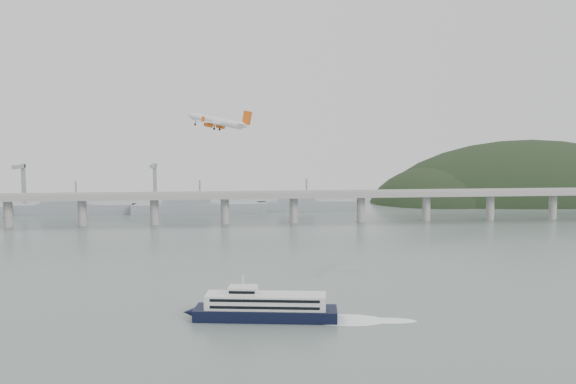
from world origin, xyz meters
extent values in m
plane|color=slate|center=(0.00, 0.00, 0.00)|extent=(900.00, 900.00, 0.00)
cube|color=gray|center=(0.00, 200.00, 20.00)|extent=(800.00, 22.00, 2.20)
cube|color=gray|center=(0.00, 189.50, 22.00)|extent=(800.00, 0.60, 1.80)
cube|color=gray|center=(0.00, 210.50, 22.00)|extent=(800.00, 0.60, 1.80)
cylinder|color=gray|center=(-180.00, 200.00, 9.50)|extent=(6.00, 6.00, 21.00)
cylinder|color=gray|center=(-130.00, 200.00, 9.50)|extent=(6.00, 6.00, 21.00)
cylinder|color=gray|center=(-80.00, 200.00, 9.50)|extent=(6.00, 6.00, 21.00)
cylinder|color=gray|center=(-30.00, 200.00, 9.50)|extent=(6.00, 6.00, 21.00)
cylinder|color=gray|center=(20.00, 200.00, 9.50)|extent=(6.00, 6.00, 21.00)
cylinder|color=gray|center=(70.00, 200.00, 9.50)|extent=(6.00, 6.00, 21.00)
cylinder|color=gray|center=(120.00, 200.00, 9.50)|extent=(6.00, 6.00, 21.00)
cylinder|color=gray|center=(170.00, 200.00, 9.50)|extent=(6.00, 6.00, 21.00)
cylinder|color=gray|center=(220.00, 200.00, 9.50)|extent=(6.00, 6.00, 21.00)
ellipsoid|color=black|center=(270.00, 330.00, -18.00)|extent=(320.00, 150.00, 156.00)
ellipsoid|color=black|center=(175.00, 320.00, -12.00)|extent=(140.00, 110.00, 96.00)
cube|color=gray|center=(-150.00, 270.00, 4.00)|extent=(95.67, 20.15, 8.00)
cube|color=gray|center=(-159.50, 270.00, 12.00)|extent=(33.90, 15.02, 8.00)
cylinder|color=gray|center=(-150.00, 270.00, 20.00)|extent=(1.60, 1.60, 14.00)
cube|color=gray|center=(-50.00, 265.00, 4.00)|extent=(110.55, 21.43, 8.00)
cube|color=gray|center=(-61.00, 265.00, 12.00)|extent=(39.01, 16.73, 8.00)
cylinder|color=gray|center=(-50.00, 265.00, 20.00)|extent=(1.60, 1.60, 14.00)
cube|color=gray|center=(40.00, 275.00, 4.00)|extent=(85.00, 13.60, 8.00)
cube|color=gray|center=(31.50, 275.00, 12.00)|extent=(29.75, 11.90, 8.00)
cylinder|color=gray|center=(40.00, 275.00, 20.00)|extent=(1.60, 1.60, 14.00)
cube|color=gray|center=(-200.00, 300.00, 20.00)|extent=(3.00, 3.00, 40.00)
cube|color=gray|center=(-200.00, 290.00, 38.00)|extent=(3.00, 28.00, 3.00)
cube|color=gray|center=(-90.00, 300.00, 20.00)|extent=(3.00, 3.00, 40.00)
cube|color=gray|center=(-90.00, 290.00, 38.00)|extent=(3.00, 28.00, 3.00)
cube|color=black|center=(-17.35, -33.02, 1.97)|extent=(50.42, 19.44, 3.93)
cone|color=black|center=(-43.57, -28.81, 1.97)|extent=(5.48, 4.66, 3.93)
cube|color=silver|center=(-17.35, -33.02, 6.39)|extent=(42.34, 16.25, 4.92)
cube|color=black|center=(-18.14, -37.92, 7.67)|extent=(36.92, 6.08, 0.98)
cube|color=black|center=(-18.14, -37.92, 5.31)|extent=(36.92, 6.08, 0.98)
cube|color=black|center=(-16.57, -28.11, 7.67)|extent=(36.92, 6.08, 0.98)
cube|color=black|center=(-16.57, -28.11, 5.31)|extent=(36.92, 6.08, 0.98)
cube|color=silver|center=(-25.12, -31.77, 10.13)|extent=(10.80, 8.35, 2.56)
cube|color=black|center=(-25.67, -35.22, 10.13)|extent=(8.76, 1.52, 0.98)
cylinder|color=silver|center=(-25.12, -31.77, 13.28)|extent=(0.56, 0.56, 3.93)
ellipsoid|color=white|center=(9.83, -37.38, 0.05)|extent=(30.21, 18.47, 0.20)
ellipsoid|color=white|center=(23.43, -39.56, 0.05)|extent=(22.09, 10.36, 0.20)
cylinder|color=white|center=(-34.35, 71.40, 70.70)|extent=(25.72, 19.16, 8.87)
cone|color=white|center=(-48.00, 79.71, 73.70)|extent=(5.93, 5.63, 4.38)
cone|color=white|center=(-20.19, 62.81, 68.11)|extent=(6.71, 5.93, 4.57)
cube|color=white|center=(-33.69, 70.93, 69.52)|extent=(21.98, 32.26, 3.06)
cube|color=white|center=(-20.91, 63.29, 68.99)|extent=(9.01, 12.14, 1.48)
cube|color=#E3560F|center=(-19.44, 62.60, 72.10)|extent=(5.24, 2.98, 7.34)
cylinder|color=#E3560F|center=(-32.38, 76.58, 68.11)|extent=(5.15, 4.52, 3.11)
cylinder|color=black|center=(-34.17, 77.67, 68.51)|extent=(1.89, 2.30, 2.37)
cube|color=white|center=(-32.19, 76.53, 69.11)|extent=(2.49, 1.58, 1.68)
cylinder|color=#E3560F|center=(-38.09, 66.99, 68.69)|extent=(5.15, 4.52, 3.11)
cylinder|color=black|center=(-39.88, 68.08, 69.08)|extent=(1.89, 2.30, 2.37)
cube|color=white|center=(-37.90, 66.94, 69.69)|extent=(2.49, 1.58, 1.68)
cylinder|color=black|center=(-32.68, 73.29, 67.58)|extent=(0.94, 0.63, 2.48)
cylinder|color=black|center=(-32.88, 73.35, 66.49)|extent=(1.35, 0.98, 1.32)
cylinder|color=black|center=(-35.38, 68.76, 67.86)|extent=(0.94, 0.63, 2.48)
cylinder|color=black|center=(-35.58, 68.82, 66.76)|extent=(1.35, 0.98, 1.32)
cylinder|color=black|center=(-45.12, 77.78, 70.16)|extent=(0.94, 0.63, 2.48)
cylinder|color=black|center=(-45.32, 77.83, 69.06)|extent=(1.35, 0.98, 1.32)
cube|color=#E3560F|center=(-22.93, 84.66, 69.45)|extent=(1.92, 1.13, 2.70)
cube|color=#E3560F|center=(-40.58, 55.01, 71.23)|extent=(1.92, 1.13, 2.70)
camera|label=1|loc=(-32.06, -238.44, 62.95)|focal=38.00mm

